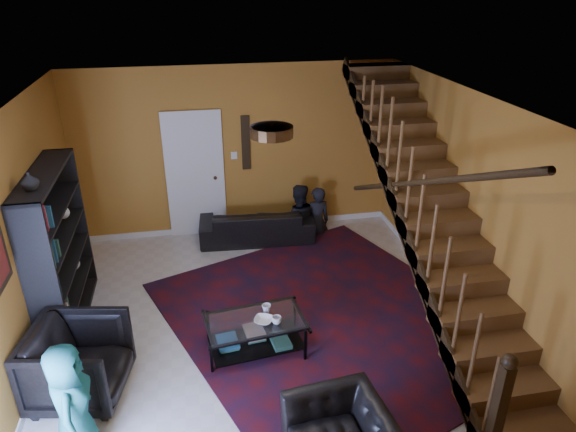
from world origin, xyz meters
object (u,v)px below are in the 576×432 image
Objects in this scene: bookshelf at (60,253)px; sofa at (257,224)px; armchair_left at (79,363)px; coffee_table at (255,333)px.

bookshelf is 1.07× the size of sofa.
armchair_left is at bearing 58.27° from sofa.
bookshelf is at bearing 37.24° from sofa.
coffee_table is (-0.41, -2.78, -0.03)m from sofa.
sofa is 1.56× the size of coffee_table.
armchair_left is 1.92m from coffee_table.
bookshelf is at bearing 25.29° from armchair_left.
armchair_left reaches higher than coffee_table.
bookshelf is 1.68× the size of coffee_table.
sofa is 2.81m from coffee_table.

